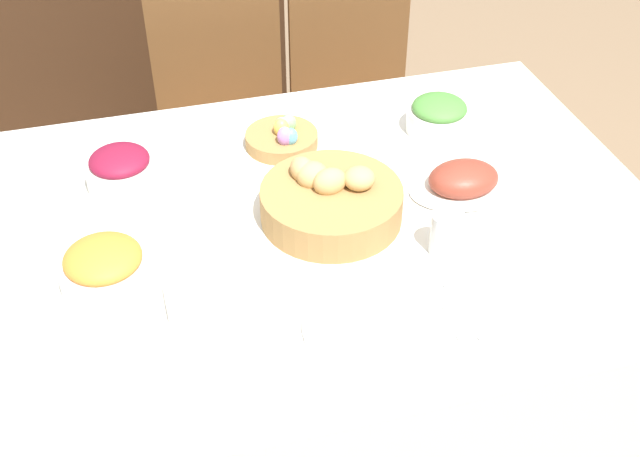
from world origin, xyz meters
TOP-DOWN VIEW (x-y plane):
  - ground_plane at (0.00, 0.00)m, footprint 12.00×12.00m
  - dining_table at (0.00, 0.00)m, footprint 1.64×1.12m
  - chair_far_right at (0.44, 0.91)m, footprint 0.44×0.44m
  - chair_far_center at (-0.02, 0.91)m, footprint 0.45×0.45m
  - sideboard at (-0.27, 1.69)m, footprint 1.17×0.44m
  - bread_basket at (0.08, -0.00)m, footprint 0.31×0.31m
  - egg_basket at (0.04, 0.30)m, footprint 0.18×0.18m
  - ham_platter at (0.40, 0.01)m, footprint 0.25×0.18m
  - beet_salad_bowl at (-0.36, 0.23)m, footprint 0.16×0.16m
  - carrot_bowl at (-0.41, -0.10)m, footprint 0.18×0.18m
  - green_salad_bowl at (0.44, 0.27)m, footprint 0.16×0.16m
  - dinner_plate at (0.06, -0.35)m, footprint 0.26×0.26m
  - fork at (-0.10, -0.35)m, footprint 0.02×0.17m
  - knife at (0.21, -0.35)m, footprint 0.02×0.17m
  - spoon at (0.24, -0.35)m, footprint 0.02×0.17m
  - drinking_cup at (0.28, -0.18)m, footprint 0.07×0.07m
  - butter_dish at (-0.24, -0.20)m, footprint 0.13×0.08m

SIDE VIEW (x-z plane):
  - ground_plane at x=0.00m, z-range 0.00..0.00m
  - dining_table at x=0.00m, z-range 0.00..0.78m
  - sideboard at x=-0.27m, z-range 0.00..0.93m
  - chair_far_right at x=0.44m, z-range 0.03..1.00m
  - chair_far_center at x=-0.02m, z-range 0.03..1.00m
  - fork at x=-0.10m, z-range 0.78..0.78m
  - knife at x=0.21m, z-range 0.78..0.78m
  - spoon at x=0.24m, z-range 0.78..0.78m
  - dinner_plate at x=0.06m, z-range 0.78..0.79m
  - butter_dish at x=-0.24m, z-range 0.78..0.81m
  - ham_platter at x=0.40m, z-range 0.76..0.84m
  - egg_basket at x=0.04m, z-range 0.76..0.84m
  - green_salad_bowl at x=0.44m, z-range 0.78..0.87m
  - bread_basket at x=0.08m, z-range 0.76..0.89m
  - beet_salad_bowl at x=-0.36m, z-range 0.78..0.88m
  - drinking_cup at x=0.28m, z-range 0.78..0.87m
  - carrot_bowl at x=-0.41m, z-range 0.77..0.88m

